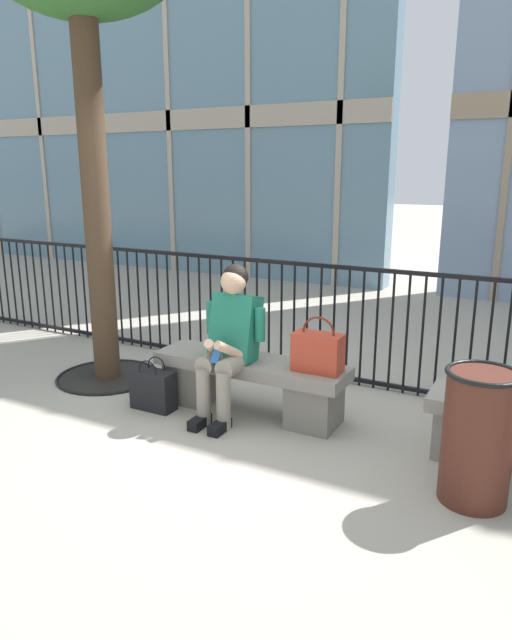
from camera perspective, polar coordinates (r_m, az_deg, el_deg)
The scene contains 8 objects.
ground_plane at distance 4.76m, azimuth -0.57°, elevation -9.05°, with size 60.00×60.00×0.00m, color #A8A091.
stone_bench at distance 4.65m, azimuth -0.58°, elevation -5.99°, with size 1.60×0.44×0.45m.
seated_person_with_phone at distance 4.48m, azimuth -2.64°, elevation -1.72°, with size 0.52×0.66×1.21m.
handbag_on_bench at distance 4.30m, azimuth 6.14°, elevation -3.13°, with size 0.37×0.19×0.42m.
shopping_bag at distance 4.82m, azimuth -10.16°, elevation -6.78°, with size 0.37×0.17×0.44m.
plaza_railing at distance 5.42m, azimuth 4.43°, elevation 0.09°, with size 8.93×0.04×1.10m.
trash_can at distance 3.64m, azimuth 21.12°, elevation -10.63°, with size 0.43×0.43×0.82m.
building_facade_left at distance 12.27m, azimuth -11.85°, elevation 26.59°, with size 10.03×0.43×9.00m.
Camera 1 is at (2.09, -3.82, 1.91)m, focal length 32.28 mm.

